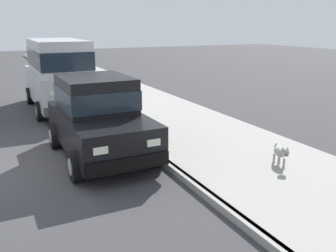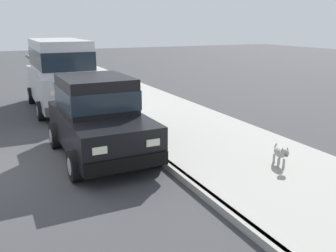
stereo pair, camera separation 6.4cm
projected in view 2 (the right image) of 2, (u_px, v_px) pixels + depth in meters
name	position (u px, v px, depth m)	size (l,w,h in m)	color
ground_plane	(7.00, 171.00, 7.86)	(80.00, 80.00, 0.00)	#38383A
curb	(145.00, 147.00, 9.16)	(0.16, 64.00, 0.14)	gray
sidewalk	(206.00, 138.00, 9.91)	(3.60, 64.00, 0.14)	#99968E
car_black_hatchback	(99.00, 116.00, 8.54)	(2.00, 3.82, 1.88)	black
car_silver_van	(60.00, 71.00, 13.30)	(2.15, 4.90, 2.52)	#BCBCC1
dog_grey	(281.00, 153.00, 7.69)	(0.37, 0.72, 0.49)	#999691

